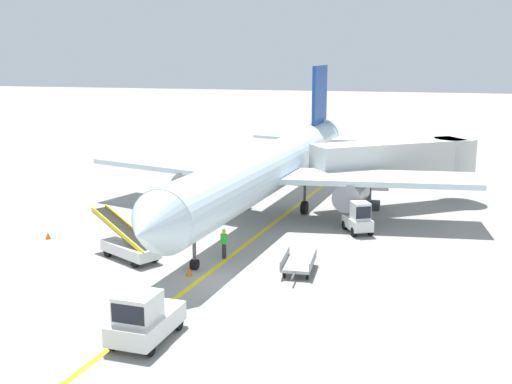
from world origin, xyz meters
TOP-DOWN VIEW (x-y plane):
  - ground_plane at (0.00, 0.00)m, footprint 300.00×300.00m
  - taxi_line_yellow at (-0.16, 5.00)m, footprint 9.97×79.45m
  - airliner at (-0.10, 13.44)m, footprint 28.40×35.33m
  - jet_bridge at (9.12, 19.14)m, footprint 12.03×9.21m
  - pushback_tug at (-0.71, -7.41)m, footprint 2.23×3.76m
  - baggage_tug_near_wing at (6.39, 10.54)m, footprint 2.20×2.73m
  - belt_loader_forward_hold at (-5.67, 2.32)m, footprint 4.92×3.67m
  - baggage_cart_empty_trailing at (3.93, 2.34)m, footprint 1.63×3.78m
  - ground_crew_marshaller at (-0.53, 3.65)m, footprint 0.36×0.24m
  - safety_cone_nose_left at (-8.30, 16.86)m, footprint 0.36×0.36m
  - safety_cone_nose_right at (-9.31, 17.78)m, footprint 0.36×0.36m
  - safety_cone_wingtip_left at (-12.20, 4.80)m, footprint 0.36×0.36m
  - safety_cone_wingtip_right at (-1.51, 0.44)m, footprint 0.36×0.36m

SIDE VIEW (x-z plane):
  - ground_plane at x=0.00m, z-range 0.00..0.00m
  - taxi_line_yellow at x=-0.16m, z-range 0.00..0.01m
  - safety_cone_nose_left at x=-8.30m, z-range 0.00..0.44m
  - safety_cone_nose_right at x=-9.31m, z-range 0.00..0.44m
  - safety_cone_wingtip_left at x=-12.20m, z-range 0.00..0.44m
  - safety_cone_wingtip_right at x=-1.51m, z-range 0.00..0.44m
  - baggage_cart_empty_trailing at x=3.93m, z-range 0.00..0.94m
  - belt_loader_forward_hold at x=-5.67m, z-range -0.52..2.07m
  - ground_crew_marshaller at x=-0.53m, z-range 0.06..1.76m
  - baggage_tug_near_wing at x=6.39m, z-range -0.12..1.98m
  - pushback_tug at x=-0.71m, z-range -0.11..2.09m
  - airliner at x=-0.10m, z-range -1.63..8.47m
  - jet_bridge at x=9.12m, z-range 1.12..5.97m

